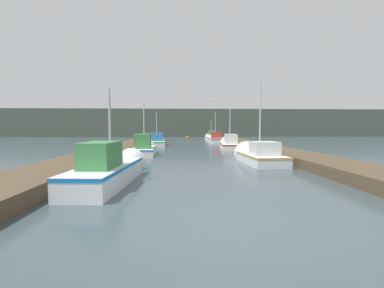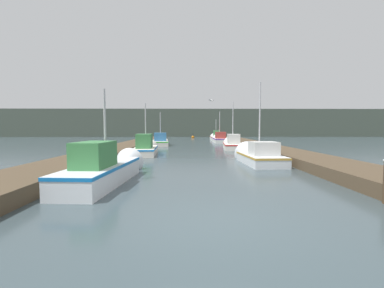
{
  "view_description": "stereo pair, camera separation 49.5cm",
  "coord_description": "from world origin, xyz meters",
  "px_view_note": "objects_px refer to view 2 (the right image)",
  "views": [
    {
      "loc": [
        -1.01,
        -5.16,
        2.0
      ],
      "look_at": [
        -0.28,
        10.61,
        0.96
      ],
      "focal_mm": 24.0,
      "sensor_mm": 36.0,
      "label": 1
    },
    {
      "loc": [
        -0.52,
        -5.18,
        2.0
      ],
      "look_at": [
        -0.28,
        10.61,
        0.96
      ],
      "focal_mm": 24.0,
      "sensor_mm": 36.0,
      "label": 2
    }
  ],
  "objects_px": {
    "fishing_boat_6": "(216,138)",
    "mooring_piling_2": "(138,143)",
    "fishing_boat_4": "(160,141)",
    "channel_buoy": "(193,137)",
    "seagull_lead": "(211,100)",
    "fishing_boat_5": "(219,139)",
    "fishing_boat_3": "(232,144)",
    "fishing_boat_0": "(107,168)",
    "fishing_boat_2": "(146,148)",
    "fishing_boat_1": "(257,156)",
    "mooring_piling_0": "(141,143)"
  },
  "relations": [
    {
      "from": "fishing_boat_5",
      "to": "mooring_piling_2",
      "type": "height_order",
      "value": "fishing_boat_5"
    },
    {
      "from": "fishing_boat_6",
      "to": "mooring_piling_2",
      "type": "relative_size",
      "value": 4.72
    },
    {
      "from": "fishing_boat_0",
      "to": "channel_buoy",
      "type": "bearing_deg",
      "value": 88.07
    },
    {
      "from": "fishing_boat_2",
      "to": "seagull_lead",
      "type": "distance_m",
      "value": 6.07
    },
    {
      "from": "fishing_boat_4",
      "to": "fishing_boat_0",
      "type": "bearing_deg",
      "value": -95.01
    },
    {
      "from": "fishing_boat_2",
      "to": "fishing_boat_3",
      "type": "xyz_separation_m",
      "value": [
        7.35,
        5.0,
        -0.05
      ]
    },
    {
      "from": "fishing_boat_3",
      "to": "fishing_boat_0",
      "type": "bearing_deg",
      "value": -110.63
    },
    {
      "from": "fishing_boat_6",
      "to": "fishing_boat_1",
      "type": "bearing_deg",
      "value": -89.77
    },
    {
      "from": "mooring_piling_0",
      "to": "mooring_piling_2",
      "type": "distance_m",
      "value": 0.43
    },
    {
      "from": "fishing_boat_1",
      "to": "fishing_boat_3",
      "type": "xyz_separation_m",
      "value": [
        0.3,
        9.85,
        0.02
      ]
    },
    {
      "from": "fishing_boat_2",
      "to": "mooring_piling_0",
      "type": "relative_size",
      "value": 4.15
    },
    {
      "from": "fishing_boat_0",
      "to": "fishing_boat_5",
      "type": "xyz_separation_m",
      "value": [
        7.08,
        23.96,
        -0.03
      ]
    },
    {
      "from": "mooring_piling_2",
      "to": "fishing_boat_0",
      "type": "bearing_deg",
      "value": -83.97
    },
    {
      "from": "fishing_boat_2",
      "to": "fishing_boat_6",
      "type": "bearing_deg",
      "value": 66.17
    },
    {
      "from": "fishing_boat_3",
      "to": "mooring_piling_2",
      "type": "distance_m",
      "value": 8.83
    },
    {
      "from": "mooring_piling_0",
      "to": "channel_buoy",
      "type": "distance_m",
      "value": 25.48
    },
    {
      "from": "seagull_lead",
      "to": "fishing_boat_6",
      "type": "bearing_deg",
      "value": 42.63
    },
    {
      "from": "fishing_boat_0",
      "to": "mooring_piling_0",
      "type": "distance_m",
      "value": 12.77
    },
    {
      "from": "fishing_boat_2",
      "to": "fishing_boat_5",
      "type": "xyz_separation_m",
      "value": [
        7.24,
        14.2,
        0.01
      ]
    },
    {
      "from": "fishing_boat_4",
      "to": "channel_buoy",
      "type": "height_order",
      "value": "fishing_boat_4"
    },
    {
      "from": "fishing_boat_0",
      "to": "fishing_boat_5",
      "type": "relative_size",
      "value": 1.1
    },
    {
      "from": "fishing_boat_0",
      "to": "fishing_boat_3",
      "type": "relative_size",
      "value": 1.02
    },
    {
      "from": "mooring_piling_2",
      "to": "channel_buoy",
      "type": "bearing_deg",
      "value": 78.45
    },
    {
      "from": "fishing_boat_1",
      "to": "mooring_piling_2",
      "type": "bearing_deg",
      "value": 134.7
    },
    {
      "from": "fishing_boat_6",
      "to": "fishing_boat_2",
      "type": "bearing_deg",
      "value": -109.36
    },
    {
      "from": "fishing_boat_0",
      "to": "fishing_boat_6",
      "type": "distance_m",
      "value": 30.5
    },
    {
      "from": "fishing_boat_3",
      "to": "mooring_piling_2",
      "type": "bearing_deg",
      "value": -159.01
    },
    {
      "from": "fishing_boat_1",
      "to": "seagull_lead",
      "type": "height_order",
      "value": "fishing_boat_1"
    },
    {
      "from": "fishing_boat_2",
      "to": "seagull_lead",
      "type": "height_order",
      "value": "seagull_lead"
    },
    {
      "from": "fishing_boat_4",
      "to": "mooring_piling_0",
      "type": "relative_size",
      "value": 4.84
    },
    {
      "from": "fishing_boat_5",
      "to": "fishing_boat_2",
      "type": "bearing_deg",
      "value": -116.63
    },
    {
      "from": "fishing_boat_4",
      "to": "fishing_boat_5",
      "type": "xyz_separation_m",
      "value": [
        7.25,
        4.11,
        0.05
      ]
    },
    {
      "from": "fishing_boat_0",
      "to": "fishing_boat_2",
      "type": "xyz_separation_m",
      "value": [
        -0.16,
        9.75,
        -0.04
      ]
    },
    {
      "from": "mooring_piling_0",
      "to": "mooring_piling_2",
      "type": "bearing_deg",
      "value": -125.23
    },
    {
      "from": "seagull_lead",
      "to": "fishing_boat_5",
      "type": "bearing_deg",
      "value": 40.21
    },
    {
      "from": "fishing_boat_0",
      "to": "seagull_lead",
      "type": "bearing_deg",
      "value": 68.85
    },
    {
      "from": "mooring_piling_2",
      "to": "fishing_boat_6",
      "type": "bearing_deg",
      "value": 63.76
    },
    {
      "from": "channel_buoy",
      "to": "seagull_lead",
      "type": "relative_size",
      "value": 2.14
    },
    {
      "from": "fishing_boat_3",
      "to": "fishing_boat_1",
      "type": "bearing_deg",
      "value": -86.38
    },
    {
      "from": "fishing_boat_4",
      "to": "fishing_boat_6",
      "type": "bearing_deg",
      "value": 47.55
    },
    {
      "from": "fishing_boat_1",
      "to": "seagull_lead",
      "type": "relative_size",
      "value": 10.09
    },
    {
      "from": "channel_buoy",
      "to": "mooring_piling_2",
      "type": "bearing_deg",
      "value": -101.55
    },
    {
      "from": "fishing_boat_2",
      "to": "channel_buoy",
      "type": "distance_m",
      "value": 28.26
    },
    {
      "from": "mooring_piling_2",
      "to": "channel_buoy",
      "type": "xyz_separation_m",
      "value": [
        5.18,
        25.34,
        -0.49
      ]
    },
    {
      "from": "fishing_boat_4",
      "to": "channel_buoy",
      "type": "xyz_separation_m",
      "value": [
        4.04,
        17.87,
        -0.26
      ]
    },
    {
      "from": "fishing_boat_6",
      "to": "seagull_lead",
      "type": "distance_m",
      "value": 19.99
    },
    {
      "from": "fishing_boat_4",
      "to": "mooring_piling_0",
      "type": "distance_m",
      "value": 7.18
    },
    {
      "from": "fishing_boat_6",
      "to": "channel_buoy",
      "type": "bearing_deg",
      "value": 113.35
    },
    {
      "from": "fishing_boat_2",
      "to": "mooring_piling_0",
      "type": "distance_m",
      "value": 3.11
    },
    {
      "from": "fishing_boat_0",
      "to": "mooring_piling_2",
      "type": "height_order",
      "value": "fishing_boat_0"
    }
  ]
}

